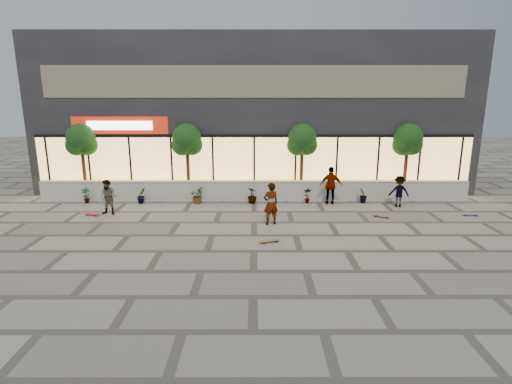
{
  "coord_description": "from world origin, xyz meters",
  "views": [
    {
      "loc": [
        0.06,
        -13.07,
        5.3
      ],
      "look_at": [
        0.09,
        3.48,
        1.3
      ],
      "focal_mm": 28.0,
      "sensor_mm": 36.0,
      "label": 1
    }
  ],
  "objects_px": {
    "tree_mideast": "(302,141)",
    "skateboard_right_far": "(470,214)",
    "tree_midwest": "(187,141)",
    "skateboard_center": "(270,240)",
    "skater_center": "(271,204)",
    "skater_left": "(108,197)",
    "skateboard_right_near": "(381,216)",
    "tree_east": "(408,141)",
    "tree_west": "(81,142)",
    "skater_right_near": "(331,186)",
    "skater_right_far": "(399,191)",
    "skateboard_left": "(92,214)"
  },
  "relations": [
    {
      "from": "skater_right_near",
      "to": "skateboard_right_near",
      "type": "relative_size",
      "value": 2.56
    },
    {
      "from": "tree_mideast",
      "to": "skater_left",
      "type": "xyz_separation_m",
      "value": [
        -9.12,
        -3.23,
        -2.17
      ]
    },
    {
      "from": "tree_west",
      "to": "tree_east",
      "type": "relative_size",
      "value": 1.0
    },
    {
      "from": "tree_mideast",
      "to": "skateboard_right_near",
      "type": "bearing_deg",
      "value": -48.88
    },
    {
      "from": "tree_mideast",
      "to": "tree_east",
      "type": "height_order",
      "value": "same"
    },
    {
      "from": "tree_midwest",
      "to": "skater_right_near",
      "type": "height_order",
      "value": "tree_midwest"
    },
    {
      "from": "skater_left",
      "to": "skater_right_far",
      "type": "distance_m",
      "value": 13.74
    },
    {
      "from": "skater_center",
      "to": "skater_left",
      "type": "height_order",
      "value": "skater_center"
    },
    {
      "from": "tree_mideast",
      "to": "tree_east",
      "type": "xyz_separation_m",
      "value": [
        5.5,
        0.0,
        0.0
      ]
    },
    {
      "from": "tree_west",
      "to": "skater_center",
      "type": "bearing_deg",
      "value": -25.7
    },
    {
      "from": "skateboard_right_near",
      "to": "skateboard_right_far",
      "type": "height_order",
      "value": "skateboard_right_far"
    },
    {
      "from": "tree_east",
      "to": "skateboard_center",
      "type": "xyz_separation_m",
      "value": [
        -7.41,
        -6.83,
        -2.9
      ]
    },
    {
      "from": "skater_center",
      "to": "tree_midwest",
      "type": "bearing_deg",
      "value": -67.28
    },
    {
      "from": "tree_mideast",
      "to": "skateboard_right_far",
      "type": "height_order",
      "value": "tree_mideast"
    },
    {
      "from": "skateboard_right_near",
      "to": "skateboard_right_far",
      "type": "xyz_separation_m",
      "value": [
        4.09,
        0.21,
        0.0
      ]
    },
    {
      "from": "tree_mideast",
      "to": "skateboard_right_near",
      "type": "xyz_separation_m",
      "value": [
        3.21,
        -3.67,
        -2.91
      ]
    },
    {
      "from": "skateboard_right_far",
      "to": "tree_midwest",
      "type": "bearing_deg",
      "value": 168.19
    },
    {
      "from": "tree_west",
      "to": "skateboard_right_near",
      "type": "xyz_separation_m",
      "value": [
        14.71,
        -3.67,
        -2.91
      ]
    },
    {
      "from": "skateboard_center",
      "to": "skateboard_right_near",
      "type": "distance_m",
      "value": 6.01
    },
    {
      "from": "skateboard_left",
      "to": "skateboard_center",
      "type": "bearing_deg",
      "value": -7.42
    },
    {
      "from": "skater_right_far",
      "to": "skater_center",
      "type": "bearing_deg",
      "value": 28.04
    },
    {
      "from": "tree_midwest",
      "to": "skateboard_center",
      "type": "relative_size",
      "value": 4.75
    },
    {
      "from": "tree_west",
      "to": "skater_left",
      "type": "bearing_deg",
      "value": -53.59
    },
    {
      "from": "tree_west",
      "to": "skateboard_center",
      "type": "distance_m",
      "value": 12.13
    },
    {
      "from": "skater_right_near",
      "to": "skateboard_right_near",
      "type": "xyz_separation_m",
      "value": [
        1.88,
        -2.27,
        -0.87
      ]
    },
    {
      "from": "skater_center",
      "to": "skateboard_center",
      "type": "height_order",
      "value": "skater_center"
    },
    {
      "from": "skater_center",
      "to": "skater_right_near",
      "type": "bearing_deg",
      "value": -152.98
    },
    {
      "from": "skater_right_far",
      "to": "skateboard_left",
      "type": "relative_size",
      "value": 1.94
    },
    {
      "from": "skater_right_near",
      "to": "tree_mideast",
      "type": "bearing_deg",
      "value": -40.9
    },
    {
      "from": "skateboard_left",
      "to": "skateboard_right_near",
      "type": "height_order",
      "value": "skateboard_left"
    },
    {
      "from": "skateboard_left",
      "to": "tree_mideast",
      "type": "bearing_deg",
      "value": 34.99
    },
    {
      "from": "skateboard_center",
      "to": "skateboard_right_far",
      "type": "xyz_separation_m",
      "value": [
        9.21,
        3.37,
        -0.0
      ]
    },
    {
      "from": "skateboard_right_far",
      "to": "tree_west",
      "type": "bearing_deg",
      "value": 172.35
    },
    {
      "from": "tree_midwest",
      "to": "skateboard_right_near",
      "type": "distance_m",
      "value": 10.33
    },
    {
      "from": "tree_mideast",
      "to": "skateboard_center",
      "type": "distance_m",
      "value": 7.67
    },
    {
      "from": "tree_east",
      "to": "skater_left",
      "type": "distance_m",
      "value": 15.13
    },
    {
      "from": "skater_center",
      "to": "skateboard_left",
      "type": "height_order",
      "value": "skater_center"
    },
    {
      "from": "tree_midwest",
      "to": "skater_right_near",
      "type": "relative_size",
      "value": 2.07
    },
    {
      "from": "skater_right_far",
      "to": "skater_left",
      "type": "bearing_deg",
      "value": 10.07
    },
    {
      "from": "tree_midwest",
      "to": "skateboard_right_near",
      "type": "xyz_separation_m",
      "value": [
        9.21,
        -3.67,
        -2.91
      ]
    },
    {
      "from": "skateboard_right_near",
      "to": "tree_east",
      "type": "bearing_deg",
      "value": 88.85
    },
    {
      "from": "skater_right_near",
      "to": "skater_center",
      "type": "bearing_deg",
      "value": 51.89
    },
    {
      "from": "tree_west",
      "to": "skateboard_center",
      "type": "height_order",
      "value": "tree_west"
    },
    {
      "from": "tree_midwest",
      "to": "skater_left",
      "type": "relative_size",
      "value": 2.42
    },
    {
      "from": "tree_midwest",
      "to": "skateboard_left",
      "type": "bearing_deg",
      "value": -138.55
    },
    {
      "from": "tree_midwest",
      "to": "skateboard_center",
      "type": "distance_m",
      "value": 8.48
    },
    {
      "from": "skateboard_left",
      "to": "tree_midwest",
      "type": "bearing_deg",
      "value": 57.39
    },
    {
      "from": "skater_left",
      "to": "skater_right_far",
      "type": "relative_size",
      "value": 1.06
    },
    {
      "from": "tree_east",
      "to": "skateboard_center",
      "type": "bearing_deg",
      "value": -137.32
    },
    {
      "from": "skater_center",
      "to": "skater_left",
      "type": "xyz_separation_m",
      "value": [
        -7.32,
        1.44,
        -0.09
      ]
    }
  ]
}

